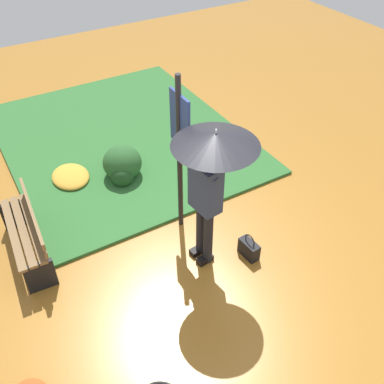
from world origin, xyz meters
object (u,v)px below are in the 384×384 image
person_with_umbrella (211,165)px  info_sign_post (180,139)px  park_bench (27,232)px  handbag (249,249)px

person_with_umbrella → info_sign_post: (-0.78, 0.04, -0.11)m
person_with_umbrella → park_bench: bearing=-123.1°
info_sign_post → park_bench: size_ratio=1.64×
person_with_umbrella → park_bench: person_with_umbrella is taller
person_with_umbrella → handbag: size_ratio=5.53×
person_with_umbrella → info_sign_post: info_sign_post is taller
person_with_umbrella → handbag: bearing=66.9°
info_sign_post → park_bench: (-0.50, -2.00, -1.04)m
info_sign_post → park_bench: info_sign_post is taller
info_sign_post → handbag: bearing=25.1°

